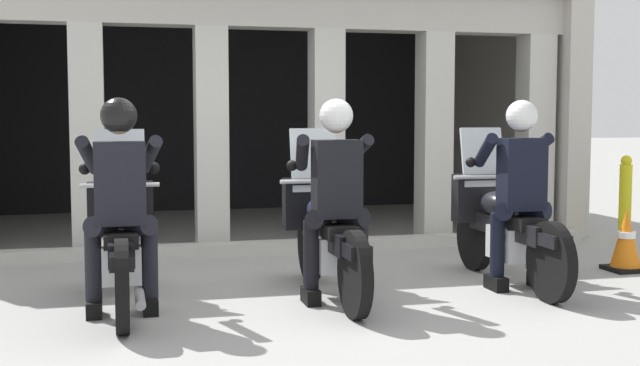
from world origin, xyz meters
The scene contains 11 objects.
ground_plane centered at (0.00, 3.00, 0.00)m, with size 80.00×80.00×0.00m, color #999993.
station_building centered at (0.01, 4.62, 1.86)m, with size 7.62×4.39×3.02m.
kerb_strip centered at (0.01, 2.05, 0.06)m, with size 7.12×0.24×0.12m, color #B7B5AD.
motorcycle_left centered at (-1.62, -0.10, 0.50)m, with size 0.62×2.04×1.35m.
police_officer_left centered at (-1.62, -0.38, 0.94)m, with size 0.63×0.61×1.58m.
motorcycle_center centered at (0.00, -0.08, 0.50)m, with size 0.62×2.04×1.35m.
police_officer_center centered at (0.00, -0.36, 0.94)m, with size 0.63×0.61×1.58m.
motorcycle_right centered at (1.62, 0.04, 0.50)m, with size 0.62×2.04×1.35m.
police_officer_right centered at (1.62, -0.25, 0.94)m, with size 0.63×0.61×1.58m.
traffic_cone_flank centered at (2.98, 0.24, 0.29)m, with size 0.34×0.34×0.59m.
bollard_kerbside centered at (4.02, 1.78, 0.50)m, with size 0.14×0.14×1.01m.
Camera 1 is at (-1.62, -6.43, 1.45)m, focal length 45.80 mm.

